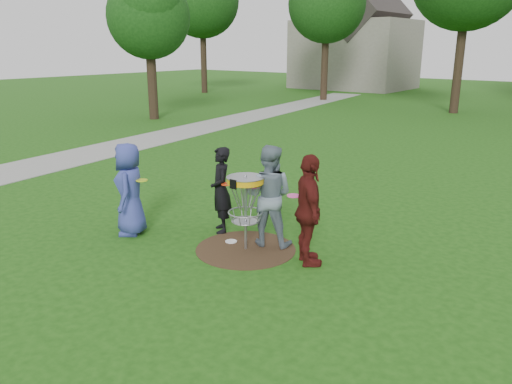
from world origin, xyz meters
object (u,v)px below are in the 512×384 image
Objects in this scene: player_blue at (130,189)px; player_grey at (269,196)px; player_maroon at (309,211)px; disc_golf_basket at (245,195)px; player_black at (221,190)px.

player_grey is (2.41, 1.19, 0.04)m from player_blue.
player_grey is 0.99× the size of player_maroon.
player_maroon is (1.03, -0.30, 0.01)m from player_grey.
disc_golf_basket is (-1.20, -0.16, 0.09)m from player_maroon.
player_grey is at bearing 28.67° from player_maroon.
player_maroon is (3.44, 0.89, 0.04)m from player_blue.
player_grey reaches higher than disc_golf_basket.
player_black is (1.29, 1.15, -0.05)m from player_blue.
player_maroon is at bearing 34.44° from player_black.
player_maroon reaches higher than disc_golf_basket.
player_grey reaches higher than player_blue.
player_blue is at bearing -161.93° from disc_golf_basket.
player_grey is at bearing 43.47° from player_black.
player_maroon is 1.21m from disc_golf_basket.
player_black is at bearing 38.02° from player_maroon.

